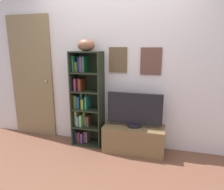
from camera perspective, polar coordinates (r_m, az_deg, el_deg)
ground at (r=2.60m, az=-5.80°, el=-24.03°), size 5.20×5.20×0.04m
back_wall at (r=3.16m, az=1.08°, el=8.57°), size 4.80×0.08×2.60m
bookshelf at (r=3.27m, az=-7.61°, el=-1.71°), size 0.48×0.30×1.51m
football at (r=3.11m, az=-7.41°, el=13.85°), size 0.32×0.23×0.18m
tv_stand at (r=3.15m, az=6.22°, el=-12.22°), size 0.91×0.41×0.41m
television at (r=2.99m, az=6.44°, el=-4.27°), size 0.81×0.22×0.51m
door at (r=3.80m, az=-21.79°, el=4.56°), size 0.80×0.09×2.09m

